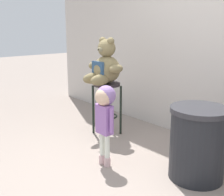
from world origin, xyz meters
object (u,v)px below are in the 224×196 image
at_px(child_walking, 105,108).
at_px(trash_bin, 198,143).
at_px(teddy_bear, 105,66).
at_px(bar_stool_with_teddy, 107,98).

height_order(child_walking, trash_bin, child_walking).
xyz_separation_m(teddy_bear, trash_bin, (1.53, -0.08, -0.59)).
bearing_deg(child_walking, trash_bin, -1.89).
bearing_deg(trash_bin, child_walking, -147.46).
relative_size(bar_stool_with_teddy, trash_bin, 1.00).
bearing_deg(child_walking, bar_stool_with_teddy, 104.90).
xyz_separation_m(teddy_bear, child_walking, (0.72, -0.59, -0.31)).
xyz_separation_m(child_walking, trash_bin, (0.81, 0.52, -0.27)).
height_order(teddy_bear, trash_bin, teddy_bear).
height_order(teddy_bear, child_walking, teddy_bear).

